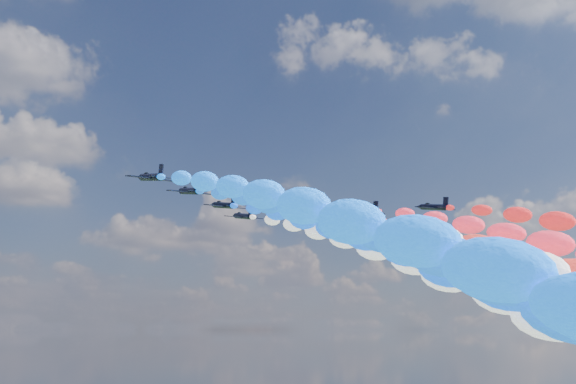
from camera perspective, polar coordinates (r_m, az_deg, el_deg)
jet_0 at (r=114.47m, az=-10.62°, el=1.14°), size 8.47×11.21×4.03m
trail_0 at (r=61.50m, az=7.13°, el=-5.50°), size 6.31×111.64×40.13m
jet_1 at (r=124.82m, az=-7.69°, el=0.08°), size 7.98×10.86×4.03m
trail_1 at (r=73.39m, az=9.47°, el=-6.27°), size 6.31×111.64×40.13m
jet_2 at (r=138.38m, az=-5.03°, el=-1.04°), size 8.51×11.23×4.03m
trail_2 at (r=88.31m, az=10.89°, el=-6.95°), size 6.31×111.64×40.13m
jet_3 at (r=138.82m, az=-0.78°, el=-1.11°), size 8.51×11.23×4.03m
trail_3 at (r=91.73m, az=17.12°, el=-6.80°), size 6.31×111.64×40.13m
jet_4 at (r=151.35m, az=-3.54°, el=-1.89°), size 8.40×11.16×4.03m
trail_4 at (r=101.97m, az=11.04°, el=-7.42°), size 6.31×111.64×40.13m
jet_5 at (r=147.62m, az=2.05°, el=-1.68°), size 8.38×11.15×4.03m
trail_5 at (r=102.34m, az=19.54°, el=-7.02°), size 6.31×111.64×40.13m
jet_6 at (r=144.75m, az=5.95°, el=-1.45°), size 8.05×10.91×4.03m
jet_7 at (r=142.63m, az=11.28°, el=-1.16°), size 8.54×11.26×4.03m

